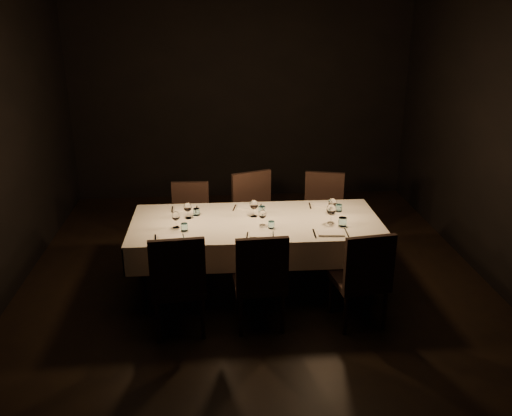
{
  "coord_description": "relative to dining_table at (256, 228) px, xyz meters",
  "views": [
    {
      "loc": [
        -0.39,
        -5.07,
        2.81
      ],
      "look_at": [
        0.0,
        0.0,
        0.9
      ],
      "focal_mm": 38.0,
      "sensor_mm": 36.0,
      "label": 1
    }
  ],
  "objects": [
    {
      "name": "chair_far_center",
      "position": [
        0.06,
        0.79,
        -0.14
      ],
      "size": [
        0.62,
        0.62,
        1.01
      ],
      "rotation": [
        0.0,
        0.0,
        0.36
      ],
      "color": "black",
      "rests_on": "ground"
    },
    {
      "name": "chair_near_left",
      "position": [
        -0.75,
        -0.8,
        -0.15
      ],
      "size": [
        0.51,
        0.51,
        0.99
      ],
      "rotation": [
        0.0,
        0.0,
        3.23
      ],
      "color": "black",
      "rests_on": "ground"
    },
    {
      "name": "place_setting_near_left",
      "position": [
        -0.79,
        -0.22,
        0.14
      ],
      "size": [
        0.31,
        0.39,
        0.17
      ],
      "rotation": [
        0.0,
        0.0,
        0.12
      ],
      "color": "white",
      "rests_on": "dining_table"
    },
    {
      "name": "room",
      "position": [
        0.0,
        0.0,
        0.81
      ],
      "size": [
        5.01,
        6.01,
        3.01
      ],
      "color": "black",
      "rests_on": "ground"
    },
    {
      "name": "place_setting_far_center",
      "position": [
        -0.01,
        0.22,
        0.15
      ],
      "size": [
        0.34,
        0.4,
        0.18
      ],
      "rotation": [
        0.0,
        0.0,
        -0.19
      ],
      "color": "white",
      "rests_on": "dining_table"
    },
    {
      "name": "place_setting_near_center",
      "position": [
        0.06,
        -0.22,
        0.14
      ],
      "size": [
        0.3,
        0.39,
        0.16
      ],
      "rotation": [
        0.0,
        0.0,
        -0.12
      ],
      "color": "white",
      "rests_on": "dining_table"
    },
    {
      "name": "chair_near_center",
      "position": [
        -0.02,
        -0.77,
        -0.16
      ],
      "size": [
        0.48,
        0.48,
        0.96
      ],
      "rotation": [
        0.0,
        0.0,
        3.2
      ],
      "color": "black",
      "rests_on": "ground"
    },
    {
      "name": "chair_far_left",
      "position": [
        -0.7,
        0.83,
        -0.19
      ],
      "size": [
        0.44,
        0.44,
        0.89
      ],
      "rotation": [
        0.0,
        0.0,
        -0.03
      ],
      "color": "black",
      "rests_on": "ground"
    },
    {
      "name": "place_setting_far_left",
      "position": [
        -0.68,
        0.22,
        0.14
      ],
      "size": [
        0.31,
        0.4,
        0.17
      ],
      "rotation": [
        0.0,
        0.0,
        0.04
      ],
      "color": "white",
      "rests_on": "dining_table"
    },
    {
      "name": "dining_table",
      "position": [
        0.0,
        0.0,
        0.0
      ],
      "size": [
        2.52,
        1.12,
        0.76
      ],
      "color": "black",
      "rests_on": "ground"
    },
    {
      "name": "place_setting_far_right",
      "position": [
        0.81,
        0.22,
        0.14
      ],
      "size": [
        0.32,
        0.4,
        0.18
      ],
      "rotation": [
        0.0,
        0.0,
        -0.07
      ],
      "color": "white",
      "rests_on": "dining_table"
    },
    {
      "name": "chair_near_right",
      "position": [
        0.91,
        -0.8,
        -0.16
      ],
      "size": [
        0.52,
        0.52,
        0.96
      ],
      "rotation": [
        0.0,
        0.0,
        3.28
      ],
      "color": "black",
      "rests_on": "ground"
    },
    {
      "name": "place_setting_near_right",
      "position": [
        0.75,
        -0.22,
        0.15
      ],
      "size": [
        0.37,
        0.42,
        0.2
      ],
      "rotation": [
        0.0,
        0.0,
        -0.05
      ],
      "color": "white",
      "rests_on": "dining_table"
    },
    {
      "name": "chair_far_right",
      "position": [
        0.87,
        0.86,
        -0.16
      ],
      "size": [
        0.56,
        0.56,
        0.96
      ],
      "rotation": [
        0.0,
        0.0,
        -0.25
      ],
      "color": "black",
      "rests_on": "ground"
    }
  ]
}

